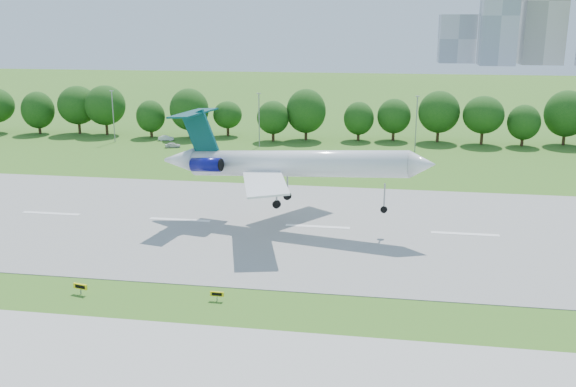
% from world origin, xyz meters
% --- Properties ---
extents(ground, '(600.00, 600.00, 0.00)m').
position_xyz_m(ground, '(0.00, 0.00, 0.00)').
color(ground, '#356A1C').
rests_on(ground, ground).
extents(runway, '(400.00, 45.00, 0.08)m').
position_xyz_m(runway, '(0.00, 25.00, 0.04)').
color(runway, gray).
rests_on(runway, ground).
extents(tree_line, '(288.40, 8.40, 10.40)m').
position_xyz_m(tree_line, '(0.00, 92.00, 6.19)').
color(tree_line, '#382314').
rests_on(tree_line, ground).
extents(light_poles, '(175.90, 0.25, 12.19)m').
position_xyz_m(light_poles, '(-2.50, 82.00, 6.34)').
color(light_poles, gray).
rests_on(light_poles, ground).
extents(skyline, '(127.00, 52.00, 80.00)m').
position_xyz_m(skyline, '(100.16, 390.61, 30.46)').
color(skyline, '#B2B2B7').
rests_on(skyline, ground).
extents(airliner, '(39.22, 28.18, 12.76)m').
position_xyz_m(airliner, '(-4.97, 25.33, 9.01)').
color(airliner, white).
rests_on(airliner, ground).
extents(taxi_sign_left, '(1.67, 0.55, 1.17)m').
position_xyz_m(taxi_sign_left, '(-22.01, -1.57, 0.86)').
color(taxi_sign_left, gray).
rests_on(taxi_sign_left, ground).
extents(taxi_sign_centre, '(1.45, 0.23, 1.02)m').
position_xyz_m(taxi_sign_centre, '(-7.40, -0.89, 0.75)').
color(taxi_sign_centre, gray).
rests_on(taxi_sign_centre, ground).
extents(service_vehicle_a, '(3.87, 2.17, 1.21)m').
position_xyz_m(service_vehicle_a, '(-43.67, 85.73, 0.60)').
color(service_vehicle_a, silver).
rests_on(service_vehicle_a, ground).
extents(service_vehicle_b, '(3.69, 2.45, 1.17)m').
position_xyz_m(service_vehicle_b, '(-39.18, 77.58, 0.58)').
color(service_vehicle_b, silver).
rests_on(service_vehicle_b, ground).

